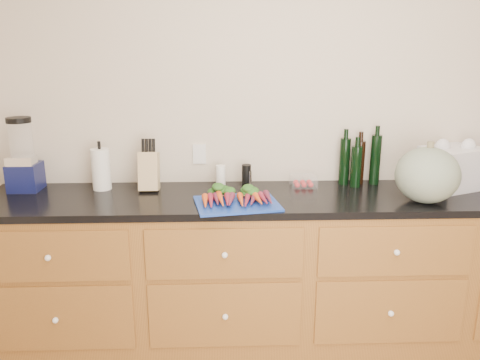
{
  "coord_description": "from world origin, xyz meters",
  "views": [
    {
      "loc": [
        -0.45,
        -1.24,
        1.74
      ],
      "look_at": [
        -0.36,
        1.2,
        1.06
      ],
      "focal_mm": 35.0,
      "sensor_mm": 36.0,
      "label": 1
    }
  ],
  "objects_px": {
    "squash": "(427,175)",
    "paper_towel": "(101,169)",
    "cutting_board": "(237,204)",
    "tomato_box": "(303,181)",
    "blender_appliance": "(23,159)",
    "knife_block": "(149,171)",
    "carrots": "(237,197)"
  },
  "relations": [
    {
      "from": "squash",
      "to": "knife_block",
      "type": "distance_m",
      "value": 1.56
    },
    {
      "from": "carrots",
      "to": "knife_block",
      "type": "relative_size",
      "value": 1.65
    },
    {
      "from": "carrots",
      "to": "knife_block",
      "type": "bearing_deg",
      "value": 152.53
    },
    {
      "from": "blender_appliance",
      "to": "paper_towel",
      "type": "height_order",
      "value": "blender_appliance"
    },
    {
      "from": "squash",
      "to": "knife_block",
      "type": "xyz_separation_m",
      "value": [
        -1.53,
        0.29,
        -0.04
      ]
    },
    {
      "from": "blender_appliance",
      "to": "knife_block",
      "type": "relative_size",
      "value": 1.91
    },
    {
      "from": "cutting_board",
      "to": "paper_towel",
      "type": "height_order",
      "value": "paper_towel"
    },
    {
      "from": "blender_appliance",
      "to": "tomato_box",
      "type": "height_order",
      "value": "blender_appliance"
    },
    {
      "from": "carrots",
      "to": "paper_towel",
      "type": "xyz_separation_m",
      "value": [
        -0.79,
        0.28,
        0.09
      ]
    },
    {
      "from": "squash",
      "to": "tomato_box",
      "type": "distance_m",
      "value": 0.7
    },
    {
      "from": "tomato_box",
      "to": "paper_towel",
      "type": "bearing_deg",
      "value": -179.52
    },
    {
      "from": "paper_towel",
      "to": "blender_appliance",
      "type": "bearing_deg",
      "value": -179.7
    },
    {
      "from": "blender_appliance",
      "to": "paper_towel",
      "type": "relative_size",
      "value": 1.76
    },
    {
      "from": "paper_towel",
      "to": "squash",
      "type": "bearing_deg",
      "value": -9.72
    },
    {
      "from": "cutting_board",
      "to": "tomato_box",
      "type": "distance_m",
      "value": 0.53
    },
    {
      "from": "squash",
      "to": "paper_towel",
      "type": "distance_m",
      "value": 1.84
    },
    {
      "from": "paper_towel",
      "to": "tomato_box",
      "type": "relative_size",
      "value": 1.6
    },
    {
      "from": "squash",
      "to": "tomato_box",
      "type": "bearing_deg",
      "value": 152.28
    },
    {
      "from": "cutting_board",
      "to": "tomato_box",
      "type": "xyz_separation_m",
      "value": [
        0.41,
        0.33,
        0.03
      ]
    },
    {
      "from": "blender_appliance",
      "to": "knife_block",
      "type": "distance_m",
      "value": 0.73
    },
    {
      "from": "squash",
      "to": "paper_towel",
      "type": "xyz_separation_m",
      "value": [
        -1.82,
        0.31,
        -0.03
      ]
    },
    {
      "from": "cutting_board",
      "to": "tomato_box",
      "type": "bearing_deg",
      "value": 38.6
    },
    {
      "from": "squash",
      "to": "knife_block",
      "type": "bearing_deg",
      "value": 169.24
    },
    {
      "from": "blender_appliance",
      "to": "carrots",
      "type": "bearing_deg",
      "value": -12.84
    },
    {
      "from": "blender_appliance",
      "to": "tomato_box",
      "type": "distance_m",
      "value": 1.66
    },
    {
      "from": "knife_block",
      "to": "tomato_box",
      "type": "bearing_deg",
      "value": 1.87
    },
    {
      "from": "squash",
      "to": "tomato_box",
      "type": "height_order",
      "value": "squash"
    },
    {
      "from": "squash",
      "to": "blender_appliance",
      "type": "xyz_separation_m",
      "value": [
        -2.26,
        0.31,
        0.04
      ]
    },
    {
      "from": "carrots",
      "to": "knife_block",
      "type": "xyz_separation_m",
      "value": [
        -0.51,
        0.26,
        0.08
      ]
    },
    {
      "from": "knife_block",
      "to": "tomato_box",
      "type": "relative_size",
      "value": 1.47
    },
    {
      "from": "tomato_box",
      "to": "squash",
      "type": "bearing_deg",
      "value": -27.72
    },
    {
      "from": "paper_towel",
      "to": "knife_block",
      "type": "distance_m",
      "value": 0.29
    }
  ]
}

